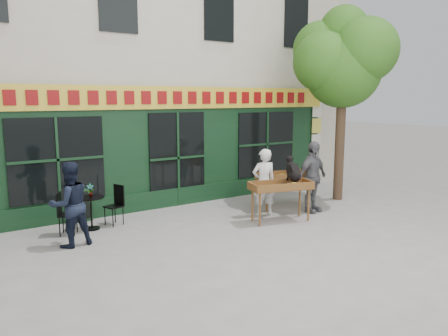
{
  "coord_description": "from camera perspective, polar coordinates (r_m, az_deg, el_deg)",
  "views": [
    {
      "loc": [
        -5.7,
        -8.31,
        2.99
      ],
      "look_at": [
        0.32,
        0.5,
        1.27
      ],
      "focal_mm": 35.0,
      "sensor_mm": 36.0,
      "label": 1
    }
  ],
  "objects": [
    {
      "name": "bistro_chair_right",
      "position": [
        10.72,
        -13.86,
        -4.25
      ],
      "size": [
        0.46,
        0.45,
        0.95
      ],
      "rotation": [
        0.0,
        0.0,
        -1.27
      ],
      "color": "black",
      "rests_on": "ground"
    },
    {
      "name": "bistro_chair_left",
      "position": [
        10.23,
        -20.25,
        -5.19
      ],
      "size": [
        0.49,
        0.49,
        0.95
      ],
      "rotation": [
        0.0,
        0.0,
        1.09
      ],
      "color": "black",
      "rests_on": "ground"
    },
    {
      "name": "book_cart_center",
      "position": [
        10.69,
        7.44,
        -2.64
      ],
      "size": [
        1.61,
        0.99,
        0.99
      ],
      "rotation": [
        0.0,
        0.0,
        -0.26
      ],
      "color": "brown",
      "rests_on": "ground"
    },
    {
      "name": "street_tree",
      "position": [
        13.31,
        15.24,
        13.63
      ],
      "size": [
        3.05,
        2.9,
        5.6
      ],
      "color": "#382619",
      "rests_on": "ground"
    },
    {
      "name": "book_cart_right",
      "position": [
        12.03,
        7.88,
        -1.34
      ],
      "size": [
        1.59,
        0.91,
        0.99
      ],
      "rotation": [
        0.0,
        0.0,
        -0.2
      ],
      "color": "brown",
      "rests_on": "ground"
    },
    {
      "name": "chalkboard",
      "position": [
        11.2,
        -18.25,
        -4.7
      ],
      "size": [
        0.58,
        0.26,
        0.79
      ],
      "rotation": [
        0.0,
        0.0,
        0.12
      ],
      "color": "black",
      "rests_on": "ground"
    },
    {
      "name": "man_right",
      "position": [
        11.68,
        11.45,
        -1.16
      ],
      "size": [
        1.16,
        0.61,
        1.88
      ],
      "primitive_type": "imported",
      "rotation": [
        0.0,
        0.0,
        0.15
      ],
      "color": "#5A5B5F",
      "rests_on": "ground"
    },
    {
      "name": "potted_plant",
      "position": [
        10.37,
        -17.07,
        -2.81
      ],
      "size": [
        0.18,
        0.14,
        0.3
      ],
      "primitive_type": "imported",
      "rotation": [
        0.0,
        0.0,
        -0.22
      ],
      "color": "gray",
      "rests_on": "bistro_table"
    },
    {
      "name": "ground",
      "position": [
        10.51,
        0.11,
        -7.39
      ],
      "size": [
        80.0,
        80.0,
        0.0
      ],
      "primitive_type": "plane",
      "color": "slate",
      "rests_on": "ground"
    },
    {
      "name": "man_left",
      "position": [
        9.35,
        -19.5,
        -4.51
      ],
      "size": [
        0.92,
        0.76,
        1.74
      ],
      "primitive_type": "imported",
      "rotation": [
        0.0,
        0.0,
        3.27
      ],
      "color": "black",
      "rests_on": "ground"
    },
    {
      "name": "woman",
      "position": [
        11.17,
        5.22,
        -1.89
      ],
      "size": [
        0.71,
        0.56,
        1.73
      ],
      "primitive_type": "imported",
      "rotation": [
        0.0,
        0.0,
        2.88
      ],
      "color": "white",
      "rests_on": "ground"
    },
    {
      "name": "dog",
      "position": [
        10.81,
        9.05,
        -0.03
      ],
      "size": [
        0.48,
        0.67,
        0.6
      ],
      "primitive_type": null,
      "rotation": [
        0.0,
        0.0,
        -0.26
      ],
      "color": "black",
      "rests_on": "book_cart_center"
    },
    {
      "name": "building",
      "position": [
        15.51,
        -13.01,
        16.26
      ],
      "size": [
        14.0,
        7.26,
        10.0
      ],
      "color": "beige",
      "rests_on": "ground"
    },
    {
      "name": "bistro_table",
      "position": [
        10.45,
        -16.98,
        -4.8
      ],
      "size": [
        0.6,
        0.6,
        0.76
      ],
      "color": "black",
      "rests_on": "ground"
    }
  ]
}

